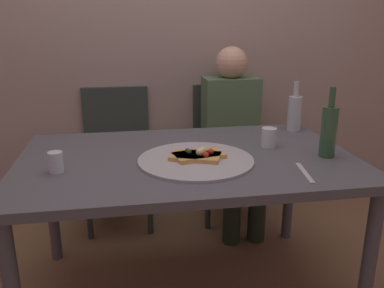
# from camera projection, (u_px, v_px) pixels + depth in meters

# --- Properties ---
(back_wall) EXTENTS (6.00, 0.10, 2.60)m
(back_wall) POSITION_uv_depth(u_px,v_px,m) (162.00, 25.00, 2.68)
(back_wall) COLOR gray
(back_wall) RESTS_ON ground_plane
(dining_table) EXTENTS (1.53, 0.96, 0.73)m
(dining_table) POSITION_uv_depth(u_px,v_px,m) (187.00, 170.00, 1.87)
(dining_table) COLOR #4C4C51
(dining_table) RESTS_ON ground_plane
(pizza_tray) EXTENTS (0.51, 0.51, 0.01)m
(pizza_tray) POSITION_uv_depth(u_px,v_px,m) (196.00, 160.00, 1.77)
(pizza_tray) COLOR #ADADB2
(pizza_tray) RESTS_ON dining_table
(pizza_slice_last) EXTENTS (0.25, 0.20, 0.05)m
(pizza_slice_last) POSITION_uv_depth(u_px,v_px,m) (196.00, 156.00, 1.77)
(pizza_slice_last) COLOR tan
(pizza_slice_last) RESTS_ON pizza_tray
(pizza_slice_extra) EXTENTS (0.24, 0.18, 0.05)m
(pizza_slice_extra) POSITION_uv_depth(u_px,v_px,m) (199.00, 155.00, 1.79)
(pizza_slice_extra) COLOR tan
(pizza_slice_extra) RESTS_ON pizza_tray
(wine_bottle) EXTENTS (0.07, 0.07, 0.32)m
(wine_bottle) POSITION_uv_depth(u_px,v_px,m) (329.00, 130.00, 1.80)
(wine_bottle) COLOR #2D5133
(wine_bottle) RESTS_ON dining_table
(beer_bottle) EXTENTS (0.08, 0.08, 0.28)m
(beer_bottle) POSITION_uv_depth(u_px,v_px,m) (295.00, 112.00, 2.25)
(beer_bottle) COLOR #B2BCC1
(beer_bottle) RESTS_ON dining_table
(tumbler_near) EXTENTS (0.07, 0.07, 0.09)m
(tumbler_near) POSITION_uv_depth(u_px,v_px,m) (269.00, 137.00, 1.97)
(tumbler_near) COLOR silver
(tumbler_near) RESTS_ON dining_table
(tumbler_far) EXTENTS (0.06, 0.06, 0.09)m
(tumbler_far) POSITION_uv_depth(u_px,v_px,m) (56.00, 162.00, 1.63)
(tumbler_far) COLOR silver
(tumbler_far) RESTS_ON dining_table
(table_knife) EXTENTS (0.05, 0.22, 0.01)m
(table_knife) POSITION_uv_depth(u_px,v_px,m) (305.00, 173.00, 1.63)
(table_knife) COLOR #B7B7BC
(table_knife) RESTS_ON dining_table
(chair_left) EXTENTS (0.44, 0.44, 0.90)m
(chair_left) POSITION_uv_depth(u_px,v_px,m) (117.00, 147.00, 2.68)
(chair_left) COLOR #2D3833
(chair_left) RESTS_ON ground_plane
(chair_right) EXTENTS (0.44, 0.44, 0.90)m
(chair_right) POSITION_uv_depth(u_px,v_px,m) (227.00, 142.00, 2.81)
(chair_right) COLOR #2D3833
(chair_right) RESTS_ON ground_plane
(guest_in_sweater) EXTENTS (0.36, 0.56, 1.17)m
(guest_in_sweater) POSITION_uv_depth(u_px,v_px,m) (233.00, 130.00, 2.62)
(guest_in_sweater) COLOR #4C6B47
(guest_in_sweater) RESTS_ON ground_plane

